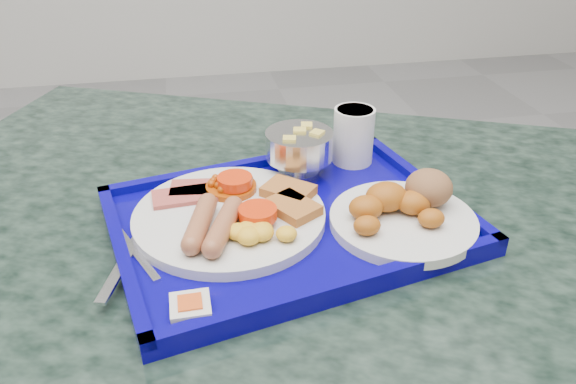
# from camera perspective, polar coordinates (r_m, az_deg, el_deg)

# --- Properties ---
(table) EXTENTS (1.43, 1.22, 0.75)m
(table) POSITION_cam_1_polar(r_m,az_deg,el_deg) (0.89, 0.10, -13.08)
(table) COLOR slate
(table) RESTS_ON floor
(tray) EXTENTS (0.50, 0.41, 0.03)m
(tray) POSITION_cam_1_polar(r_m,az_deg,el_deg) (0.74, -0.00, -3.05)
(tray) COLOR #08027B
(tray) RESTS_ON table
(main_plate) EXTENTS (0.25, 0.25, 0.04)m
(main_plate) POSITION_cam_1_polar(r_m,az_deg,el_deg) (0.73, -5.56, -2.22)
(main_plate) COLOR silver
(main_plate) RESTS_ON tray
(bread_plate) EXTENTS (0.19, 0.19, 0.06)m
(bread_plate) POSITION_cam_1_polar(r_m,az_deg,el_deg) (0.74, 11.79, -1.77)
(bread_plate) COLOR silver
(bread_plate) RESTS_ON tray
(fruit_bowl) EXTENTS (0.10, 0.10, 0.07)m
(fruit_bowl) POSITION_cam_1_polar(r_m,az_deg,el_deg) (0.83, 1.16, 4.67)
(fruit_bowl) COLOR silver
(fruit_bowl) RESTS_ON tray
(juice_cup) EXTENTS (0.06, 0.06, 0.09)m
(juice_cup) POSITION_cam_1_polar(r_m,az_deg,el_deg) (0.87, 6.67, 5.87)
(juice_cup) COLOR white
(juice_cup) RESTS_ON tray
(spoon) EXTENTS (0.08, 0.15, 0.01)m
(spoon) POSITION_cam_1_polar(r_m,az_deg,el_deg) (0.73, -13.21, -3.48)
(spoon) COLOR silver
(spoon) RESTS_ON tray
(knife) EXTENTS (0.06, 0.18, 0.00)m
(knife) POSITION_cam_1_polar(r_m,az_deg,el_deg) (0.70, -15.86, -5.96)
(knife) COLOR silver
(knife) RESTS_ON tray
(jam_packet) EXTENTS (0.04, 0.04, 0.02)m
(jam_packet) POSITION_cam_1_polar(r_m,az_deg,el_deg) (0.60, -9.87, -11.52)
(jam_packet) COLOR silver
(jam_packet) RESTS_ON tray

